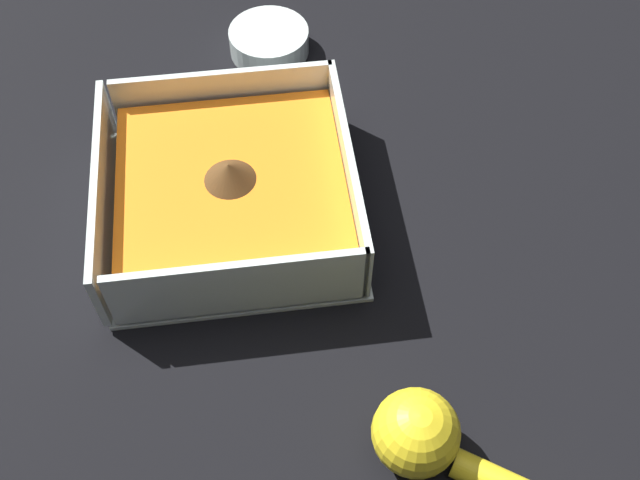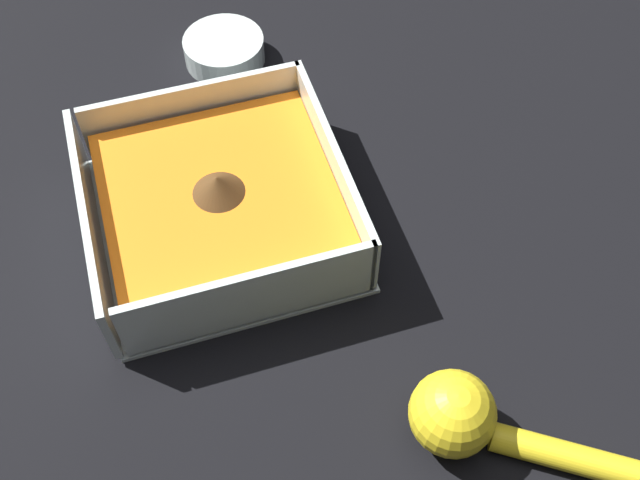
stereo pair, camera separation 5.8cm
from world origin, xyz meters
name	(u,v)px [view 1 (the left image)]	position (x,y,z in m)	size (l,w,h in m)	color
ground_plane	(235,207)	(0.00, 0.00, 0.00)	(4.00, 4.00, 0.00)	black
square_dish	(229,195)	(-0.01, 0.00, 0.02)	(0.20, 0.20, 0.07)	silver
spice_bowl	(269,42)	(0.20, -0.05, 0.01)	(0.08, 0.08, 0.03)	silver
lemon_squeezer	(439,445)	(-0.24, -0.12, 0.03)	(0.12, 0.16, 0.06)	yellow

